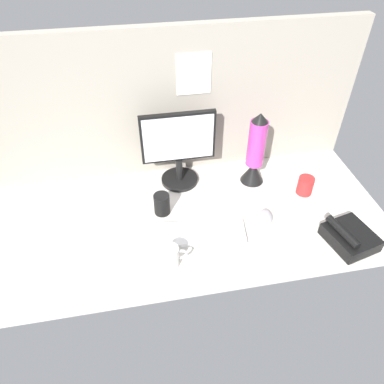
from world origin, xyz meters
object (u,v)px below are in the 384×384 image
mug_ceramic_white (170,257)px  desk_phone (349,237)px  monitor (178,147)px  mug_red_plastic (305,185)px  mouse (266,217)px  keyboard (201,234)px  lava_lamp (255,154)px  mug_black_travel (162,204)px

mug_ceramic_white → desk_phone: (74.29, -2.17, -1.49)cm
monitor → mug_red_plastic: (57.39, -20.16, -15.57)cm
mouse → mug_red_plastic: 27.92cm
keyboard → lava_lamp: size_ratio=0.98×
mug_red_plastic → desk_phone: 33.20cm
mug_black_travel → lava_lamp: size_ratio=0.27×
mug_ceramic_white → desk_phone: bearing=-1.7°
monitor → desk_phone: size_ratio=1.67×
keyboard → mug_black_travel: 22.87cm
monitor → mug_black_travel: 28.16cm
mug_black_travel → lava_lamp: (46.78, 14.46, 10.77)cm
mug_red_plastic → mouse: bearing=-149.9°
lava_lamp → monitor: bearing=169.5°
mug_red_plastic → mug_ceramic_white: bearing=-156.1°
lava_lamp → mug_red_plastic: bearing=-31.9°
keyboard → mouse: size_ratio=3.85×
monitor → mouse: 51.09cm
keyboard → desk_phone: bearing=-6.0°
monitor → desk_phone: monitor is taller
mug_black_travel → desk_phone: mug_black_travel is taller
mouse → lava_lamp: lava_lamp is taller
keyboard → mug_black_travel: mug_black_travel is taller
keyboard → mug_red_plastic: bearing=26.4°
mug_black_travel → mug_red_plastic: 68.56cm
mug_red_plastic → lava_lamp: bearing=148.1°
desk_phone → lava_lamp: bearing=120.4°
mouse → keyboard: bearing=-159.4°
mug_black_travel → mug_red_plastic: (68.55, 0.90, -0.57)cm
mug_red_plastic → desk_phone: (5.36, -32.74, -1.24)cm
monitor → mug_black_travel: size_ratio=3.74×
mug_black_travel → desk_phone: bearing=-23.3°
mouse → mug_ceramic_white: size_ratio=0.90×
mug_red_plastic → monitor: bearing=160.6°
keyboard → mug_red_plastic: size_ratio=4.18×
keyboard → mouse: 30.22cm
desk_phone → mouse: bearing=147.4°
mouse → mug_ceramic_white: bearing=-146.9°
monitor → desk_phone: (62.75, -52.90, -16.80)cm
mug_black_travel → lava_lamp: bearing=17.2°
monitor → mug_red_plastic: 62.79cm
desk_phone → mug_ceramic_white: bearing=178.3°
mug_black_travel → monitor: bearing=62.1°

